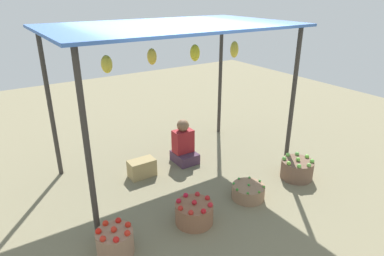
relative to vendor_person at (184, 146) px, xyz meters
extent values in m
plane|color=#7A7256|center=(-0.30, -0.20, -0.30)|extent=(14.00, 14.00, 0.00)
cylinder|color=#38332D|center=(-1.93, -1.14, 0.86)|extent=(0.07, 0.07, 2.32)
cylinder|color=#38332D|center=(1.33, -1.14, 0.86)|extent=(0.07, 0.07, 2.32)
cylinder|color=#38332D|center=(-1.93, 0.73, 0.86)|extent=(0.07, 0.07, 2.32)
cylinder|color=#38332D|center=(1.33, 0.73, 0.86)|extent=(0.07, 0.07, 2.32)
cube|color=#416BB7|center=(-0.30, -0.20, 2.05)|extent=(3.56, 2.17, 0.04)
ellipsoid|color=gold|center=(-1.34, -0.31, 1.63)|extent=(0.15, 0.15, 0.23)
ellipsoid|color=yellow|center=(-0.61, -0.15, 1.63)|extent=(0.14, 0.14, 0.23)
ellipsoid|color=yellow|center=(0.08, -0.22, 1.63)|extent=(0.15, 0.15, 0.25)
ellipsoid|color=yellow|center=(0.78, -0.31, 1.63)|extent=(0.13, 0.13, 0.26)
cube|color=#472E43|center=(0.00, -0.03, -0.21)|extent=(0.36, 0.44, 0.18)
cube|color=maroon|center=(0.00, 0.02, 0.08)|extent=(0.34, 0.22, 0.40)
sphere|color=brown|center=(0.00, 0.02, 0.38)|extent=(0.21, 0.21, 0.21)
cylinder|color=#9D765A|center=(-1.84, -1.49, -0.15)|extent=(0.42, 0.42, 0.30)
sphere|color=red|center=(-1.84, -1.49, 0.03)|extent=(0.07, 0.07, 0.07)
sphere|color=red|center=(-1.67, -1.49, 0.02)|extent=(0.07, 0.07, 0.07)
sphere|color=red|center=(-1.74, -1.36, 0.02)|extent=(0.07, 0.07, 0.07)
sphere|color=red|center=(-1.88, -1.32, 0.02)|extent=(0.07, 0.07, 0.07)
sphere|color=red|center=(-2.00, -1.41, 0.02)|extent=(0.07, 0.07, 0.07)
sphere|color=red|center=(-2.00, -1.56, 0.02)|extent=(0.07, 0.07, 0.07)
sphere|color=red|center=(-1.88, -1.65, 0.02)|extent=(0.07, 0.07, 0.07)
sphere|color=red|center=(-1.74, -1.62, 0.02)|extent=(0.07, 0.07, 0.07)
cylinder|color=#8A5C41|center=(-0.78, -1.51, -0.16)|extent=(0.49, 0.49, 0.27)
sphere|color=red|center=(-0.78, -1.51, 0.00)|extent=(0.07, 0.07, 0.07)
sphere|color=red|center=(-0.57, -1.51, 0.00)|extent=(0.07, 0.07, 0.07)
sphere|color=red|center=(-0.63, -1.37, 0.00)|extent=(0.07, 0.07, 0.07)
sphere|color=red|center=(-0.78, -1.31, 0.00)|extent=(0.07, 0.07, 0.07)
sphere|color=red|center=(-0.93, -1.37, 0.00)|extent=(0.07, 0.07, 0.07)
sphere|color=red|center=(-0.99, -1.51, 0.00)|extent=(0.07, 0.07, 0.07)
sphere|color=red|center=(-0.93, -1.66, 0.00)|extent=(0.07, 0.07, 0.07)
sphere|color=red|center=(-0.78, -1.72, 0.00)|extent=(0.07, 0.07, 0.07)
sphere|color=red|center=(-0.63, -1.66, 0.00)|extent=(0.07, 0.07, 0.07)
cylinder|color=#906E51|center=(0.18, -1.48, -0.20)|extent=(0.47, 0.47, 0.20)
sphere|color=green|center=(0.18, -1.48, -0.08)|extent=(0.04, 0.04, 0.04)
sphere|color=#338E31|center=(0.40, -1.48, -0.09)|extent=(0.04, 0.04, 0.04)
sphere|color=#398835|center=(0.33, -1.33, -0.09)|extent=(0.04, 0.04, 0.04)
sphere|color=#368037|center=(0.18, -1.26, -0.09)|extent=(0.04, 0.04, 0.04)
sphere|color=#368F33|center=(0.03, -1.33, -0.09)|extent=(0.04, 0.04, 0.04)
sphere|color=#2E8A27|center=(-0.03, -1.48, -0.09)|extent=(0.04, 0.04, 0.04)
sphere|color=#3D832F|center=(0.03, -1.63, -0.09)|extent=(0.04, 0.04, 0.04)
sphere|color=#418027|center=(0.18, -1.69, -0.09)|extent=(0.04, 0.04, 0.04)
sphere|color=#3D8F2A|center=(0.33, -1.63, -0.09)|extent=(0.04, 0.04, 0.04)
cylinder|color=brown|center=(1.22, -1.47, -0.15)|extent=(0.51, 0.51, 0.30)
sphere|color=#6FB740|center=(1.22, -1.47, 0.03)|extent=(0.07, 0.07, 0.07)
sphere|color=#6EBB3F|center=(1.43, -1.47, 0.02)|extent=(0.07, 0.07, 0.07)
sphere|color=#63AA48|center=(1.37, -1.32, 0.02)|extent=(0.07, 0.07, 0.07)
sphere|color=#6EB74D|center=(1.22, -1.26, 0.02)|extent=(0.07, 0.07, 0.07)
sphere|color=#61AB47|center=(1.07, -1.32, 0.02)|extent=(0.07, 0.07, 0.07)
sphere|color=#73B43E|center=(1.01, -1.47, 0.02)|extent=(0.07, 0.07, 0.07)
sphere|color=#66B244|center=(1.07, -1.62, 0.02)|extent=(0.07, 0.07, 0.07)
sphere|color=#6BAC48|center=(1.22, -1.68, 0.02)|extent=(0.07, 0.07, 0.07)
sphere|color=#61B440|center=(1.37, -1.62, 0.02)|extent=(0.07, 0.07, 0.07)
cube|color=#9F8856|center=(-0.84, -0.07, -0.16)|extent=(0.43, 0.24, 0.29)
camera|label=1|loc=(-2.78, -4.54, 2.52)|focal=31.65mm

